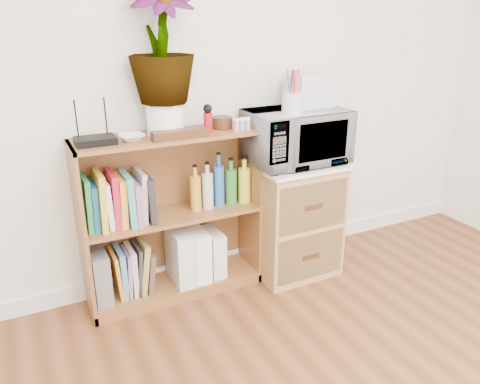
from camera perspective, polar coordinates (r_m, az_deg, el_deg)
skirting_board at (r=3.08m, az=-2.46°, el=-8.23°), size 4.00×0.02×0.10m
bookshelf at (r=2.66m, az=-8.27°, el=-3.09°), size 1.00×0.30×0.95m
wicker_unit at (r=2.94m, az=6.31°, el=-3.21°), size 0.50×0.45×0.70m
microwave at (r=2.76m, az=6.85°, el=6.72°), size 0.57×0.39×0.31m
pen_cup at (r=2.59m, az=6.35°, el=10.68°), size 0.11×0.11×0.12m
small_appliance at (r=2.83m, az=8.43°, el=12.17°), size 0.24×0.20×0.19m
router at (r=2.40m, az=-17.22°, el=6.01°), size 0.19×0.13×0.04m
white_bowl at (r=2.42m, az=-13.05°, el=6.50°), size 0.13×0.13×0.03m
plant_pot at (r=2.51m, az=-9.07°, el=8.82°), size 0.19×0.19×0.17m
potted_plant at (r=2.46m, az=-9.59°, el=17.53°), size 0.33×0.33×0.60m
trinket_box at (r=2.42m, az=-7.36°, el=7.01°), size 0.29×0.07×0.05m
kokeshi_doll at (r=2.53m, az=-3.93°, el=8.44°), size 0.05×0.05×0.11m
wooden_bowl at (r=2.62m, az=-2.20°, el=8.45°), size 0.11×0.11×0.06m
paint_jars at (r=2.56m, az=0.26°, el=8.14°), size 0.12×0.04×0.06m
file_box at (r=2.69m, az=-16.73°, el=-9.68°), size 0.09×0.23×0.29m
magazine_holder_left at (r=2.77m, az=-7.34°, el=-7.67°), size 0.10×0.26×0.32m
magazine_holder_mid at (r=2.80m, az=-5.30°, el=-7.42°), size 0.10×0.24×0.30m
magazine_holder_right at (r=2.84m, az=-3.30°, el=-7.26°), size 0.09×0.22×0.27m
cookbooks at (r=2.53m, az=-14.70°, el=-0.94°), size 0.35×0.20×0.30m
liquor_bottles at (r=2.72m, az=-1.45°, el=1.42°), size 0.45×0.07×0.32m
lower_books at (r=2.72m, az=-12.98°, el=-9.19°), size 0.23×0.19×0.30m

